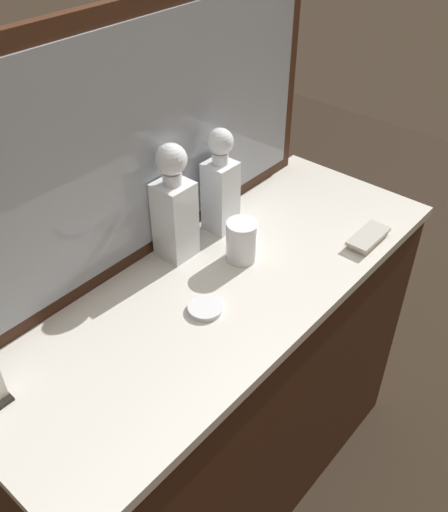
% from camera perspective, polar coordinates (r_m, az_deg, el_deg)
% --- Properties ---
extents(ground_plane, '(6.00, 6.00, 0.00)m').
position_cam_1_polar(ground_plane, '(2.09, 0.00, -21.93)').
color(ground_plane, '#2D2319').
extents(dresser, '(1.30, 0.50, 0.91)m').
position_cam_1_polar(dresser, '(1.71, 0.00, -14.26)').
color(dresser, '#381E11').
rests_on(dresser, ground_plane).
extents(dresser_mirror, '(1.16, 0.03, 0.62)m').
position_cam_1_polar(dresser_mirror, '(1.34, -7.65, 11.80)').
color(dresser_mirror, '#381E11').
rests_on(dresser_mirror, dresser).
extents(crystal_decanter_rear, '(0.08, 0.08, 0.30)m').
position_cam_1_polar(crystal_decanter_rear, '(1.50, -0.36, 6.73)').
color(crystal_decanter_rear, white).
rests_on(crystal_decanter_rear, dresser).
extents(crystal_decanter_front, '(0.09, 0.09, 0.31)m').
position_cam_1_polar(crystal_decanter_front, '(1.40, -5.05, 4.41)').
color(crystal_decanter_front, white).
rests_on(crystal_decanter_front, dresser).
extents(crystal_tumbler_right, '(0.08, 0.08, 0.11)m').
position_cam_1_polar(crystal_tumbler_right, '(1.42, 1.83, 1.41)').
color(crystal_tumbler_right, white).
rests_on(crystal_tumbler_right, dresser).
extents(silver_brush_far_left, '(0.14, 0.06, 0.02)m').
position_cam_1_polar(silver_brush_far_left, '(1.55, 14.42, 1.77)').
color(silver_brush_far_left, '#B7A88C').
rests_on(silver_brush_far_left, dresser).
extents(porcelain_dish, '(0.08, 0.08, 0.01)m').
position_cam_1_polar(porcelain_dish, '(1.30, -1.91, -5.32)').
color(porcelain_dish, silver).
rests_on(porcelain_dish, dresser).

